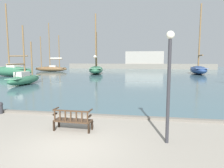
{
  "coord_description": "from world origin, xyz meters",
  "views": [
    {
      "loc": [
        2.59,
        -6.08,
        2.96
      ],
      "look_at": [
        -0.22,
        10.0,
        1.0
      ],
      "focal_mm": 32.0,
      "sensor_mm": 36.0,
      "label": 1
    }
  ],
  "objects_px": {
    "sailboat_nearest_port": "(198,69)",
    "lamp_post": "(169,76)",
    "sailboat_outer_port": "(96,69)",
    "sailboat_far_starboard": "(51,68)",
    "sailboat_distant_harbor": "(11,70)",
    "sailboat_outer_starboard": "(24,79)",
    "mooring_bollard": "(0,107)",
    "park_bench": "(73,120)"
  },
  "relations": [
    {
      "from": "sailboat_outer_port",
      "to": "lamp_post",
      "type": "xyz_separation_m",
      "value": [
        11.56,
        -34.64,
        1.28
      ]
    },
    {
      "from": "sailboat_nearest_port",
      "to": "mooring_bollard",
      "type": "height_order",
      "value": "sailboat_nearest_port"
    },
    {
      "from": "sailboat_outer_port",
      "to": "lamp_post",
      "type": "relative_size",
      "value": 3.19
    },
    {
      "from": "sailboat_outer_port",
      "to": "sailboat_far_starboard",
      "type": "bearing_deg",
      "value": 156.21
    },
    {
      "from": "sailboat_outer_port",
      "to": "sailboat_distant_harbor",
      "type": "bearing_deg",
      "value": -144.43
    },
    {
      "from": "mooring_bollard",
      "to": "lamp_post",
      "type": "distance_m",
      "value": 9.31
    },
    {
      "from": "sailboat_distant_harbor",
      "to": "mooring_bollard",
      "type": "height_order",
      "value": "sailboat_distant_harbor"
    },
    {
      "from": "sailboat_outer_starboard",
      "to": "mooring_bollard",
      "type": "bearing_deg",
      "value": -61.81
    },
    {
      "from": "sailboat_far_starboard",
      "to": "sailboat_nearest_port",
      "type": "bearing_deg",
      "value": -5.28
    },
    {
      "from": "sailboat_nearest_port",
      "to": "sailboat_outer_port",
      "type": "relative_size",
      "value": 1.14
    },
    {
      "from": "sailboat_outer_starboard",
      "to": "lamp_post",
      "type": "height_order",
      "value": "sailboat_outer_starboard"
    },
    {
      "from": "sailboat_outer_port",
      "to": "mooring_bollard",
      "type": "xyz_separation_m",
      "value": [
        2.82,
        -32.16,
        -0.76
      ]
    },
    {
      "from": "sailboat_nearest_port",
      "to": "sailboat_outer_port",
      "type": "distance_m",
      "value": 21.62
    },
    {
      "from": "sailboat_outer_port",
      "to": "sailboat_far_starboard",
      "type": "distance_m",
      "value": 14.6
    },
    {
      "from": "park_bench",
      "to": "sailboat_far_starboard",
      "type": "height_order",
      "value": "sailboat_far_starboard"
    },
    {
      "from": "sailboat_nearest_port",
      "to": "lamp_post",
      "type": "bearing_deg",
      "value": -104.85
    },
    {
      "from": "lamp_post",
      "to": "sailboat_outer_starboard",
      "type": "bearing_deg",
      "value": 136.56
    },
    {
      "from": "sailboat_far_starboard",
      "to": "sailboat_distant_harbor",
      "type": "bearing_deg",
      "value": -89.94
    },
    {
      "from": "sailboat_distant_harbor",
      "to": "sailboat_nearest_port",
      "type": "bearing_deg",
      "value": 19.34
    },
    {
      "from": "park_bench",
      "to": "sailboat_distant_harbor",
      "type": "bearing_deg",
      "value": 130.77
    },
    {
      "from": "sailboat_nearest_port",
      "to": "lamp_post",
      "type": "distance_m",
      "value": 38.63
    },
    {
      "from": "sailboat_far_starboard",
      "to": "sailboat_distant_harbor",
      "type": "height_order",
      "value": "sailboat_distant_harbor"
    },
    {
      "from": "sailboat_outer_starboard",
      "to": "mooring_bollard",
      "type": "distance_m",
      "value": 13.35
    },
    {
      "from": "sailboat_outer_starboard",
      "to": "mooring_bollard",
      "type": "relative_size",
      "value": 10.63
    },
    {
      "from": "sailboat_distant_harbor",
      "to": "sailboat_far_starboard",
      "type": "bearing_deg",
      "value": 90.06
    },
    {
      "from": "sailboat_nearest_port",
      "to": "sailboat_far_starboard",
      "type": "height_order",
      "value": "sailboat_nearest_port"
    },
    {
      "from": "park_bench",
      "to": "sailboat_far_starboard",
      "type": "xyz_separation_m",
      "value": [
        -21.13,
        39.92,
        0.57
      ]
    },
    {
      "from": "sailboat_distant_harbor",
      "to": "lamp_post",
      "type": "height_order",
      "value": "sailboat_distant_harbor"
    },
    {
      "from": "sailboat_nearest_port",
      "to": "sailboat_distant_harbor",
      "type": "bearing_deg",
      "value": -160.66
    },
    {
      "from": "sailboat_far_starboard",
      "to": "sailboat_distant_harbor",
      "type": "xyz_separation_m",
      "value": [
        0.02,
        -15.43,
        0.09
      ]
    },
    {
      "from": "park_bench",
      "to": "mooring_bollard",
      "type": "distance_m",
      "value": 5.29
    },
    {
      "from": "sailboat_nearest_port",
      "to": "mooring_bollard",
      "type": "distance_m",
      "value": 39.51
    },
    {
      "from": "sailboat_nearest_port",
      "to": "sailboat_far_starboard",
      "type": "bearing_deg",
      "value": 174.72
    },
    {
      "from": "sailboat_far_starboard",
      "to": "mooring_bollard",
      "type": "distance_m",
      "value": 41.35
    },
    {
      "from": "sailboat_outer_starboard",
      "to": "lamp_post",
      "type": "relative_size",
      "value": 1.77
    },
    {
      "from": "sailboat_outer_starboard",
      "to": "sailboat_nearest_port",
      "type": "xyz_separation_m",
      "value": [
        24.93,
        23.07,
        0.31
      ]
    },
    {
      "from": "park_bench",
      "to": "sailboat_far_starboard",
      "type": "relative_size",
      "value": 0.13
    },
    {
      "from": "sailboat_outer_port",
      "to": "mooring_bollard",
      "type": "height_order",
      "value": "sailboat_outer_port"
    },
    {
      "from": "park_bench",
      "to": "sailboat_distant_harbor",
      "type": "distance_m",
      "value": 32.34
    },
    {
      "from": "sailboat_outer_starboard",
      "to": "lamp_post",
      "type": "distance_m",
      "value": 20.77
    },
    {
      "from": "sailboat_distant_harbor",
      "to": "mooring_bollard",
      "type": "relative_size",
      "value": 19.2
    },
    {
      "from": "park_bench",
      "to": "lamp_post",
      "type": "xyz_separation_m",
      "value": [
        3.79,
        -0.61,
        1.94
      ]
    }
  ]
}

